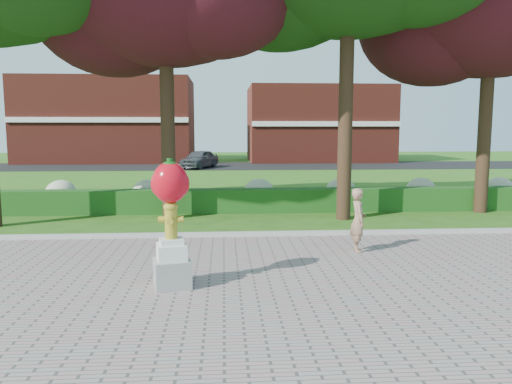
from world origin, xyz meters
TOP-DOWN VIEW (x-y plane):
  - ground at (0.00, 0.00)m, footprint 100.00×100.00m
  - walkway at (0.00, -4.00)m, footprint 40.00×14.00m
  - curb at (0.00, 3.00)m, footprint 40.00×0.18m
  - lawn_hedge at (0.00, 7.00)m, footprint 24.00×0.70m
  - hydrangea_row at (0.57, 8.00)m, footprint 20.10×1.10m
  - street at (0.00, 28.00)m, footprint 50.00×8.00m
  - building_left at (-10.00, 34.00)m, footprint 14.00×8.00m
  - building_right at (8.00, 34.00)m, footprint 12.00×8.00m
  - tree_far_right at (8.40, 6.58)m, footprint 7.88×6.72m
  - hydrant_sculpture at (-1.20, -1.12)m, footprint 0.75×0.75m
  - woman at (2.79, 1.19)m, footprint 0.38×0.55m
  - parked_car at (-2.00, 25.98)m, footprint 3.00×4.14m

SIDE VIEW (x-z plane):
  - ground at x=0.00m, z-range 0.00..0.00m
  - street at x=0.00m, z-range 0.00..0.02m
  - walkway at x=0.00m, z-range 0.00..0.04m
  - curb at x=0.00m, z-range 0.00..0.15m
  - lawn_hedge at x=0.00m, z-range 0.00..0.80m
  - hydrangea_row at x=0.57m, z-range 0.06..1.04m
  - parked_car at x=-2.00m, z-range 0.02..1.33m
  - woman at x=2.79m, z-range 0.04..1.51m
  - hydrant_sculpture at x=-1.20m, z-range 0.11..2.41m
  - building_right at x=8.00m, z-range 0.00..6.40m
  - building_left at x=-10.00m, z-range 0.00..7.00m
  - tree_far_right at x=8.40m, z-range 1.86..12.07m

